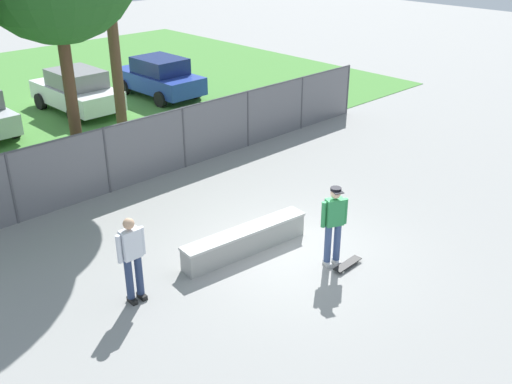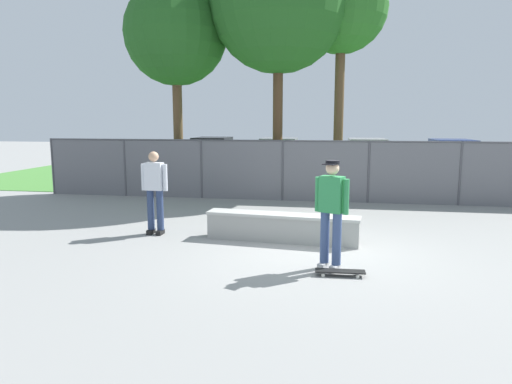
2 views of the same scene
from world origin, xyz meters
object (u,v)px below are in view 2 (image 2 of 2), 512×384
Objects in this scene: car_white at (366,157)px; car_blue at (451,158)px; tree_near_left at (176,34)px; tree_mid at (342,9)px; skateboarder at (331,209)px; skateboard at (340,271)px; car_black at (213,154)px; car_silver at (279,155)px; tree_near_right at (279,4)px; concrete_ledge at (282,227)px; bystander at (155,189)px.

car_blue is (3.54, -0.43, 0.00)m from car_white.
tree_mid reaches higher than tree_near_left.
tree_near_left is (-5.29, 7.73, 4.27)m from skateboarder.
tree_mid is (-0.03, 8.80, 6.00)m from skateboard.
skateboard is at bearing -89.82° from tree_mid.
car_black is 3.25m from car_silver.
tree_near_right reaches higher than car_black.
concrete_ledge is at bearing -82.04° from tree_near_right.
car_black is at bearing 176.45° from car_blue.
tree_near_left is at bearing 124.11° from skateboard.
car_white is (3.30, 6.32, -5.26)m from tree_near_right.
car_black is at bearing 112.29° from skateboard.
skateboarder is 1.01× the size of bystander.
tree_near_left reaches higher than car_blue.
bystander is at bearing -108.99° from tree_near_right.
car_silver is at bearing 100.64° from skateboard.
tree_near_right is at bearing -117.55° from car_white.
tree_near_left is 7.83m from car_black.
skateboard is 0.19× the size of car_black.
skateboarder is at bearing 117.41° from skateboard.
car_blue is (7.52, -0.48, 0.00)m from car_silver.
car_white is (2.47, 12.23, 0.55)m from concrete_ledge.
car_white is 3.56m from car_blue.
car_silver is at bearing 115.87° from tree_mid.
skateboarder is 15.27m from car_black.
car_silver reaches higher than skateboard.
tree_mid is 8.03m from car_silver.
concrete_ledge is at bearing -69.09° from car_black.
tree_near_left reaches higher than bystander.
tree_near_right is at bearing 104.16° from skateboard.
car_white is 2.32× the size of bystander.
car_blue reaches higher than skateboard.
skateboarder reaches higher than car_black.
tree_mid reaches higher than car_white.
concrete_ledge is 3.98× the size of skateboard.
car_silver is (-2.52, 13.95, -0.19)m from skateboarder.
car_silver is at bearing -3.32° from car_black.
bystander is at bearing -96.10° from car_silver.
tree_near_right is at bearing 103.56° from skateboarder.
car_blue is at bearing -6.97° from car_white.
skateboarder is at bearing -90.93° from tree_mid.
car_black and car_silver have the same top height.
tree_near_left reaches higher than car_white.
bystander reaches higher than car_blue.
skateboard is 11.04m from tree_near_left.
bystander is (-5.28, -12.08, 0.17)m from car_white.
car_silver is (2.77, 6.22, -4.47)m from tree_near_left.
car_silver reaches higher than concrete_ledge.
tree_near_right is 1.96× the size of car_black.
skateboard is 0.19× the size of car_white.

